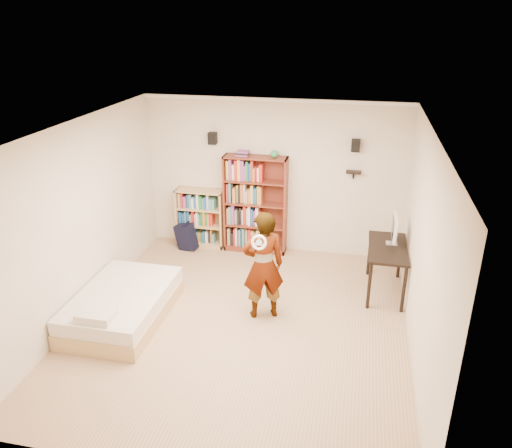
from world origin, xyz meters
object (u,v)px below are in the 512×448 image
at_px(computer_desk, 386,270).
at_px(person, 263,266).
at_px(daybed, 122,302).
at_px(tall_bookshelf, 255,205).
at_px(low_bookshelf, 201,218).

relative_size(computer_desk, person, 0.71).
bearing_deg(daybed, person, 14.36).
distance_m(tall_bookshelf, low_bookshelf, 1.07).
xyz_separation_m(computer_desk, daybed, (-3.60, -1.50, -0.12)).
bearing_deg(low_bookshelf, computer_desk, -17.68).
bearing_deg(person, tall_bookshelf, -97.33).
distance_m(tall_bookshelf, computer_desk, 2.52).
height_order(tall_bookshelf, computer_desk, tall_bookshelf).
height_order(tall_bookshelf, daybed, tall_bookshelf).
relative_size(tall_bookshelf, low_bookshelf, 1.62).
xyz_separation_m(low_bookshelf, person, (1.56, -2.05, 0.25)).
height_order(low_bookshelf, daybed, low_bookshelf).
distance_m(tall_bookshelf, daybed, 2.94).
bearing_deg(person, computer_desk, -171.28).
xyz_separation_m(computer_desk, person, (-1.69, -1.02, 0.41)).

